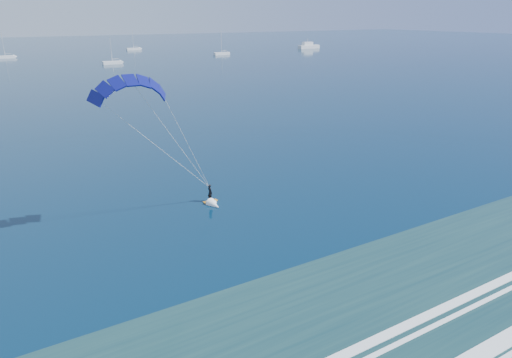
{
  "coord_description": "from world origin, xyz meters",
  "views": [
    {
      "loc": [
        -20.39,
        -6.18,
        18.57
      ],
      "look_at": [
        -0.52,
        27.18,
        4.51
      ],
      "focal_mm": 32.0,
      "sensor_mm": 36.0,
      "label": 1
    }
  ],
  "objects": [
    {
      "name": "kitesurfer_rig",
      "position": [
        -6.21,
        32.57,
        7.91
      ],
      "size": [
        13.42,
        5.27,
        15.01
      ],
      "color": "orange",
      "rests_on": "ground"
    },
    {
      "name": "sailboat_1",
      "position": [
        -9.29,
        231.17,
        0.68
      ],
      "size": [
        8.17,
        2.4,
        11.09
      ],
      "color": "white",
      "rests_on": "ground"
    },
    {
      "name": "sailboat_4",
      "position": [
        82.33,
        198.91,
        0.68
      ],
      "size": [
        7.89,
        2.4,
        10.88
      ],
      "color": "white",
      "rests_on": "ground"
    },
    {
      "name": "motor_yacht",
      "position": [
        144.91,
        212.37,
        1.42
      ],
      "size": [
        13.04,
        3.48,
        5.65
      ],
      "color": "white",
      "rests_on": "ground"
    },
    {
      "name": "sailboat_3",
      "position": [
        54.67,
        251.16,
        0.67
      ],
      "size": [
        7.75,
        2.4,
        10.67
      ],
      "color": "white",
      "rests_on": "ground"
    },
    {
      "name": "sailboat_2",
      "position": [
        25.35,
        181.36,
        0.68
      ],
      "size": [
        7.51,
        2.4,
        10.59
      ],
      "color": "white",
      "rests_on": "ground"
    }
  ]
}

